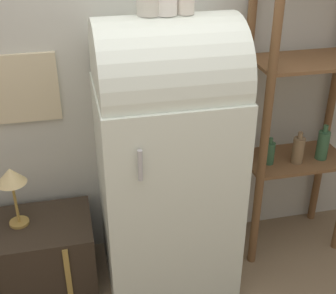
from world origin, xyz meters
name	(u,v)px	position (x,y,z in m)	size (l,w,h in m)	color
ground_plane	(175,294)	(0.00, 0.00, 0.00)	(12.00, 12.00, 0.00)	#7A664C
wall_back	(152,42)	(0.00, 0.57, 1.35)	(7.00, 0.09, 2.70)	#B7B7AD
refrigerator	(167,155)	(0.00, 0.23, 0.82)	(0.73, 0.68, 1.58)	silver
suitcase_trunk	(33,254)	(-0.79, 0.28, 0.21)	(0.70, 0.46, 0.43)	#33281E
shelf_unit	(304,95)	(0.84, 0.34, 1.05)	(0.64, 0.38, 1.90)	brown
desk_lamp	(11,180)	(-0.84, 0.31, 0.72)	(0.16, 0.16, 0.37)	#AD8942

